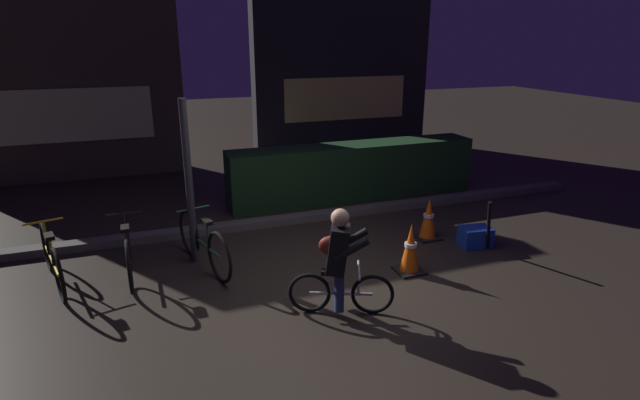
{
  "coord_description": "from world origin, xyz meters",
  "views": [
    {
      "loc": [
        -1.98,
        -5.33,
        2.99
      ],
      "look_at": [
        0.2,
        0.6,
        0.9
      ],
      "focal_mm": 28.08,
      "sensor_mm": 36.0,
      "label": 1
    }
  ],
  "objects_px": {
    "parked_bike_leftmost": "(52,259)",
    "traffic_cone_near": "(410,249)",
    "street_post": "(189,184)",
    "parked_bike_center_left": "(203,243)",
    "blue_crate": "(475,237)",
    "parked_bike_left_mid": "(128,250)",
    "cyclist": "(339,261)",
    "traffic_cone_far": "(428,219)",
    "closed_umbrella": "(489,226)"
  },
  "relations": [
    {
      "from": "parked_bike_leftmost",
      "to": "traffic_cone_near",
      "type": "distance_m",
      "value": 4.52
    },
    {
      "from": "street_post",
      "to": "traffic_cone_near",
      "type": "bearing_deg",
      "value": -26.32
    },
    {
      "from": "parked_bike_center_left",
      "to": "blue_crate",
      "type": "height_order",
      "value": "parked_bike_center_left"
    },
    {
      "from": "parked_bike_left_mid",
      "to": "traffic_cone_near",
      "type": "distance_m",
      "value": 3.67
    },
    {
      "from": "parked_bike_left_mid",
      "to": "cyclist",
      "type": "bearing_deg",
      "value": -130.46
    },
    {
      "from": "traffic_cone_near",
      "to": "parked_bike_left_mid",
      "type": "bearing_deg",
      "value": 161.21
    },
    {
      "from": "traffic_cone_far",
      "to": "blue_crate",
      "type": "bearing_deg",
      "value": -46.99
    },
    {
      "from": "street_post",
      "to": "closed_umbrella",
      "type": "bearing_deg",
      "value": -16.15
    },
    {
      "from": "parked_bike_left_mid",
      "to": "traffic_cone_far",
      "type": "relative_size",
      "value": 2.59
    },
    {
      "from": "parked_bike_left_mid",
      "to": "traffic_cone_far",
      "type": "distance_m",
      "value": 4.33
    },
    {
      "from": "traffic_cone_near",
      "to": "traffic_cone_far",
      "type": "relative_size",
      "value": 1.05
    },
    {
      "from": "parked_bike_leftmost",
      "to": "traffic_cone_far",
      "type": "height_order",
      "value": "parked_bike_leftmost"
    },
    {
      "from": "cyclist",
      "to": "closed_umbrella",
      "type": "distance_m",
      "value": 2.73
    },
    {
      "from": "parked_bike_center_left",
      "to": "closed_umbrella",
      "type": "bearing_deg",
      "value": -118.63
    },
    {
      "from": "parked_bike_leftmost",
      "to": "closed_umbrella",
      "type": "bearing_deg",
      "value": -115.17
    },
    {
      "from": "parked_bike_center_left",
      "to": "traffic_cone_near",
      "type": "xyz_separation_m",
      "value": [
        2.53,
        -1.07,
        -0.02
      ]
    },
    {
      "from": "parked_bike_center_left",
      "to": "traffic_cone_far",
      "type": "bearing_deg",
      "value": -107.75
    },
    {
      "from": "closed_umbrella",
      "to": "traffic_cone_far",
      "type": "bearing_deg",
      "value": -100.02
    },
    {
      "from": "parked_bike_left_mid",
      "to": "blue_crate",
      "type": "xyz_separation_m",
      "value": [
        4.81,
        -0.78,
        -0.2
      ]
    },
    {
      "from": "parked_bike_leftmost",
      "to": "closed_umbrella",
      "type": "relative_size",
      "value": 1.93
    },
    {
      "from": "parked_bike_leftmost",
      "to": "parked_bike_center_left",
      "type": "distance_m",
      "value": 1.83
    },
    {
      "from": "traffic_cone_far",
      "to": "parked_bike_leftmost",
      "type": "bearing_deg",
      "value": 176.88
    },
    {
      "from": "street_post",
      "to": "blue_crate",
      "type": "bearing_deg",
      "value": -12.79
    },
    {
      "from": "parked_bike_leftmost",
      "to": "blue_crate",
      "type": "xyz_separation_m",
      "value": [
        5.69,
        -0.81,
        -0.2
      ]
    },
    {
      "from": "street_post",
      "to": "parked_bike_center_left",
      "type": "relative_size",
      "value": 1.37
    },
    {
      "from": "traffic_cone_near",
      "to": "traffic_cone_far",
      "type": "bearing_deg",
      "value": 47.46
    },
    {
      "from": "street_post",
      "to": "traffic_cone_far",
      "type": "xyz_separation_m",
      "value": [
        3.48,
        -0.38,
        -0.81
      ]
    },
    {
      "from": "parked_bike_left_mid",
      "to": "cyclist",
      "type": "xyz_separation_m",
      "value": [
        2.21,
        -1.79,
        0.28
      ]
    },
    {
      "from": "parked_bike_leftmost",
      "to": "parked_bike_left_mid",
      "type": "distance_m",
      "value": 0.89
    },
    {
      "from": "street_post",
      "to": "closed_umbrella",
      "type": "height_order",
      "value": "street_post"
    },
    {
      "from": "traffic_cone_near",
      "to": "cyclist",
      "type": "relative_size",
      "value": 0.54
    },
    {
      "from": "parked_bike_leftmost",
      "to": "parked_bike_left_mid",
      "type": "xyz_separation_m",
      "value": [
        0.88,
        -0.03,
        -0.0
      ]
    },
    {
      "from": "traffic_cone_near",
      "to": "street_post",
      "type": "bearing_deg",
      "value": 153.68
    },
    {
      "from": "parked_bike_leftmost",
      "to": "traffic_cone_near",
      "type": "bearing_deg",
      "value": -120.15
    },
    {
      "from": "cyclist",
      "to": "blue_crate",
      "type": "bearing_deg",
      "value": 44.05
    },
    {
      "from": "parked_bike_leftmost",
      "to": "cyclist",
      "type": "xyz_separation_m",
      "value": [
        3.09,
        -1.82,
        0.28
      ]
    },
    {
      "from": "parked_bike_left_mid",
      "to": "parked_bike_center_left",
      "type": "distance_m",
      "value": 0.95
    },
    {
      "from": "cyclist",
      "to": "parked_bike_left_mid",
      "type": "bearing_deg",
      "value": 163.73
    },
    {
      "from": "parked_bike_left_mid",
      "to": "traffic_cone_far",
      "type": "height_order",
      "value": "parked_bike_left_mid"
    },
    {
      "from": "parked_bike_left_mid",
      "to": "parked_bike_center_left",
      "type": "height_order",
      "value": "same"
    },
    {
      "from": "closed_umbrella",
      "to": "parked_bike_center_left",
      "type": "bearing_deg",
      "value": -56.08
    },
    {
      "from": "closed_umbrella",
      "to": "street_post",
      "type": "bearing_deg",
      "value": -58.88
    },
    {
      "from": "traffic_cone_near",
      "to": "closed_umbrella",
      "type": "xyz_separation_m",
      "value": [
        1.34,
        0.15,
        0.08
      ]
    },
    {
      "from": "blue_crate",
      "to": "cyclist",
      "type": "height_order",
      "value": "cyclist"
    },
    {
      "from": "blue_crate",
      "to": "closed_umbrella",
      "type": "bearing_deg",
      "value": -88.02
    },
    {
      "from": "parked_bike_leftmost",
      "to": "parked_bike_center_left",
      "type": "height_order",
      "value": "parked_bike_leftmost"
    },
    {
      "from": "traffic_cone_far",
      "to": "blue_crate",
      "type": "relative_size",
      "value": 1.47
    },
    {
      "from": "street_post",
      "to": "blue_crate",
      "type": "xyz_separation_m",
      "value": [
        3.96,
        -0.9,
        -0.97
      ]
    },
    {
      "from": "parked_bike_leftmost",
      "to": "blue_crate",
      "type": "relative_size",
      "value": 3.73
    },
    {
      "from": "parked_bike_leftmost",
      "to": "cyclist",
      "type": "bearing_deg",
      "value": -135.12
    }
  ]
}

